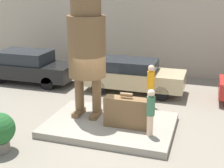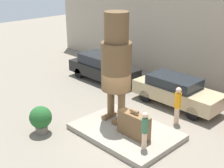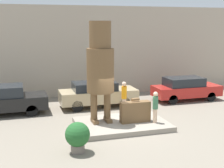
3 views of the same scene
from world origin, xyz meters
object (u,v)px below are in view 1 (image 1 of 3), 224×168
object	(u,v)px
parked_car_black	(28,66)
parked_car_tan	(132,75)
giant_suitcase	(126,112)
worker_hivis	(151,84)
statue_figure	(87,38)
tourist	(151,111)

from	to	relation	value
parked_car_black	parked_car_tan	size ratio (longest dim) A/B	1.01
parked_car_tan	giant_suitcase	bearing A→B (deg)	-78.79
parked_car_black	worker_hivis	xyz separation A→B (m)	(6.67, -1.52, 0.13)
parked_car_tan	worker_hivis	size ratio (longest dim) A/B	2.62
worker_hivis	parked_car_tan	bearing A→B (deg)	125.85
parked_car_black	worker_hivis	world-z (taller)	worker_hivis
parked_car_black	worker_hivis	size ratio (longest dim) A/B	2.65
statue_figure	worker_hivis	distance (m)	3.54
parked_car_black	parked_car_tan	xyz separation A→B (m)	(5.50, 0.09, -0.03)
giant_suitcase	worker_hivis	distance (m)	2.65
giant_suitcase	worker_hivis	size ratio (longest dim) A/B	0.83
giant_suitcase	parked_car_tan	world-z (taller)	parked_car_tan
statue_figure	parked_car_black	distance (m)	6.35
tourist	worker_hivis	xyz separation A→B (m)	(-0.57, 3.02, -0.11)
giant_suitcase	parked_car_black	world-z (taller)	parked_car_black
parked_car_black	worker_hivis	bearing A→B (deg)	-12.85
giant_suitcase	worker_hivis	bearing A→B (deg)	82.91
parked_car_tan	worker_hivis	world-z (taller)	worker_hivis
parked_car_tan	worker_hivis	xyz separation A→B (m)	(1.17, -1.62, 0.15)
tourist	worker_hivis	distance (m)	3.07
parked_car_tan	parked_car_black	bearing A→B (deg)	-179.03
statue_figure	parked_car_tan	distance (m)	4.39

